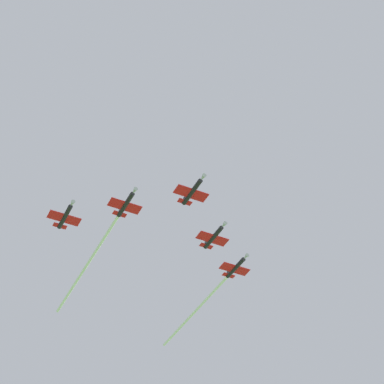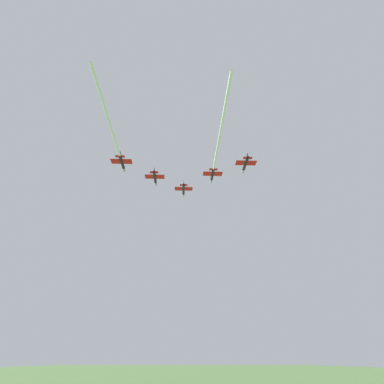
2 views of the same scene
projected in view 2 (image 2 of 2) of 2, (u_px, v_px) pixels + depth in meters
jet_lead at (184, 189)px, 148.37m from camera, size 10.00×10.10×2.50m
jet_port_inner at (155, 177)px, 136.01m from camera, size 10.00×10.10×2.50m
jet_starboard_inner at (217, 150)px, 120.72m from camera, size 45.80×46.49×2.50m
jet_port_outer at (115, 139)px, 112.65m from camera, size 40.24×40.85×2.50m
jet_starboard_outer at (246, 164)px, 128.19m from camera, size 10.00×10.10×2.50m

